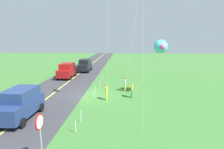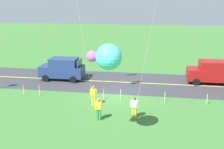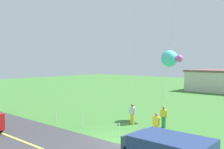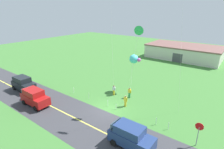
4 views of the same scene
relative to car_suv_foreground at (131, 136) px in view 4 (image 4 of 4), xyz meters
The scene contains 19 objects.
ground_plane 7.25m from the car_suv_foreground, 145.89° to the left, with size 120.00×120.00×0.10m, color #3D7533.
asphalt_road 6.03m from the car_suv_foreground, behind, with size 120.00×7.00×0.00m, color #38383D.
road_centre_stripe 6.03m from the car_suv_foreground, behind, with size 120.00×0.16×0.00m, color #E5E04C.
car_suv_foreground is the anchor object (origin of this frame).
car_parked_west_near 14.76m from the car_suv_foreground, behind, with size 4.40×2.12×2.24m.
car_parked_west_far 20.62m from the car_suv_foreground, behind, with size 4.40×2.12×2.24m.
stop_sign 6.41m from the car_suv_foreground, 37.80° to the left, with size 0.76×0.08×2.56m.
person_adult_near 11.15m from the car_suv_foreground, 134.71° to the left, with size 0.58×0.22×1.60m.
person_adult_companion 7.61m from the car_suv_foreground, 126.79° to the left, with size 0.58×0.22×1.60m.
person_child_watcher 10.19m from the car_suv_foreground, 122.45° to the left, with size 0.58×0.22×1.60m.
kite_blue_mid 11.52m from the car_suv_foreground, 116.88° to the left, with size 1.86×0.70×10.70m.
kite_yellow_high 13.85m from the car_suv_foreground, 119.76° to the left, with size 1.90×3.63×5.85m.
warehouse_distant 37.28m from the car_suv_foreground, 99.40° to the left, with size 18.36×10.20×3.50m.
fence_post_0 14.14m from the car_suv_foreground, 160.54° to the left, with size 0.05×0.05×0.90m, color silver.
fence_post_1 11.14m from the car_suv_foreground, 154.94° to the left, with size 0.05×0.05×0.90m, color silver.
fence_post_2 8.06m from the car_suv_foreground, 144.11° to the left, with size 0.05×0.05×0.90m, color silver.
fence_post_3 6.97m from the car_suv_foreground, 137.24° to the left, with size 0.05×0.05×0.90m, color silver.
fence_post_4 4.79m from the car_suv_foreground, 83.70° to the left, with size 0.05×0.05×0.90m, color silver.
fence_post_5 5.15m from the car_suv_foreground, 67.35° to the left, with size 0.05×0.05×0.90m, color silver.
Camera 4 is at (12.96, -16.36, 12.54)m, focal length 29.05 mm.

